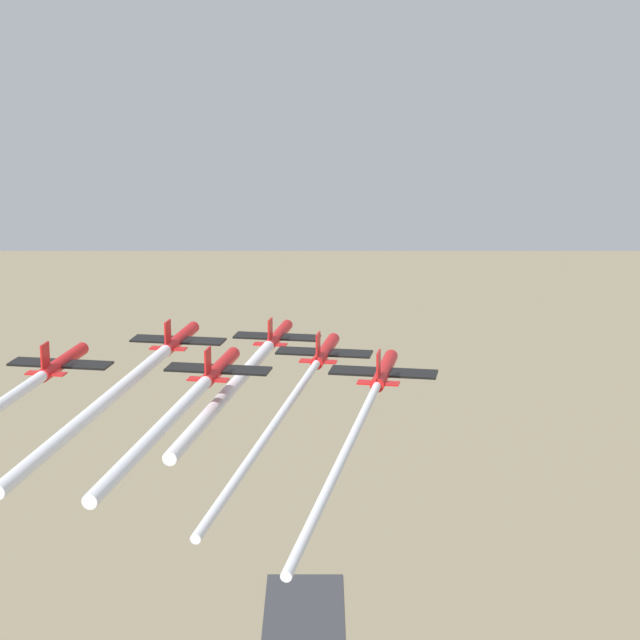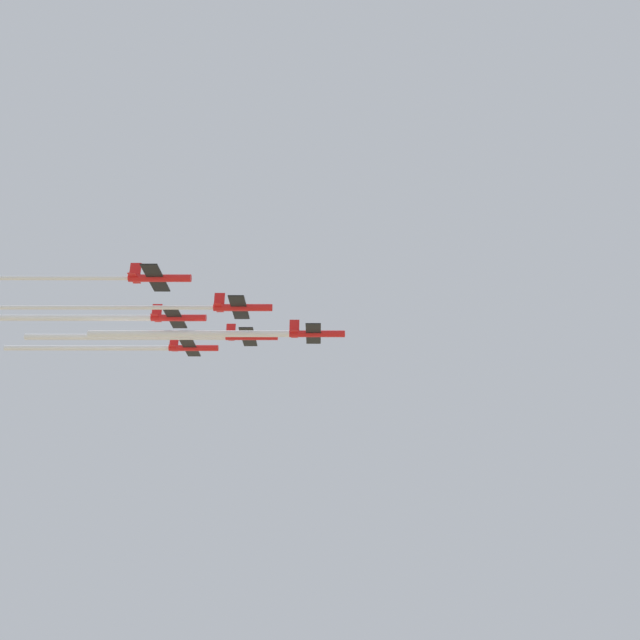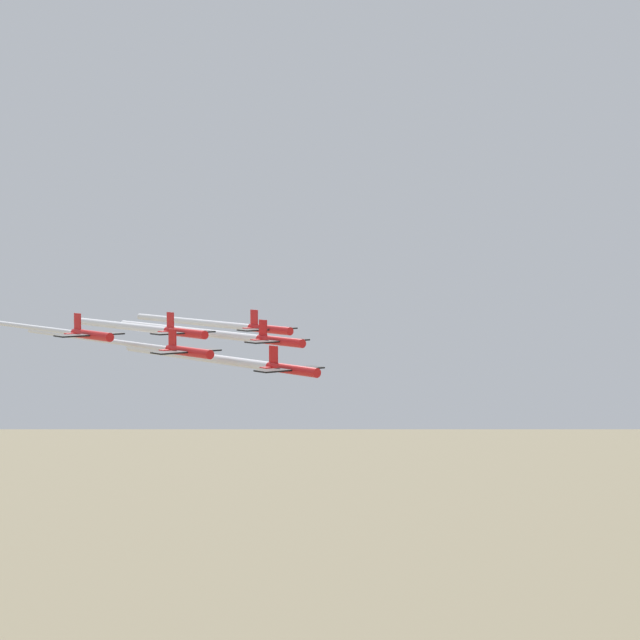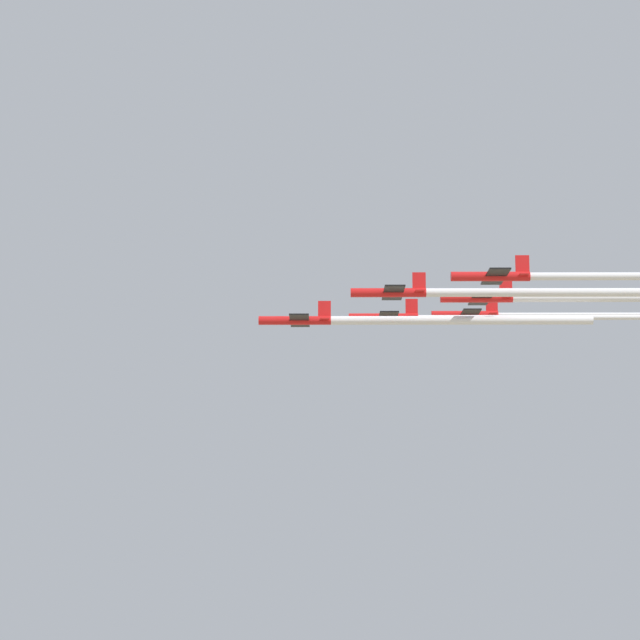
% 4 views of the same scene
% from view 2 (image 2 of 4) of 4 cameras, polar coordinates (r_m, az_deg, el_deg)
% --- Properties ---
extents(jet_0, '(10.51, 10.99, 3.67)m').
position_cam_2_polar(jet_0, '(122.34, -0.47, -1.25)').
color(jet_0, red).
extents(jet_1, '(10.51, 10.99, 3.67)m').
position_cam_2_polar(jet_1, '(131.62, -6.45, -1.53)').
color(jet_1, red).
extents(jet_2, '(10.51, 10.99, 3.67)m').
position_cam_2_polar(jet_2, '(116.61, -7.27, 1.16)').
color(jet_2, red).
extents(jet_3, '(10.51, 10.99, 3.67)m').
position_cam_2_polar(jet_3, '(141.42, -11.65, -2.51)').
color(jet_3, red).
extents(jet_4, '(10.51, 10.99, 3.67)m').
position_cam_2_polar(jet_4, '(126.88, -12.98, 0.21)').
color(jet_4, red).
extents(jet_5, '(10.51, 10.99, 3.67)m').
position_cam_2_polar(jet_5, '(112.89, -14.65, 3.74)').
color(jet_5, red).
extents(smoke_trail_0, '(7.32, 39.23, 1.30)m').
position_cam_2_polar(smoke_trail_0, '(124.96, -11.91, -1.24)').
color(smoke_trail_0, white).
extents(smoke_trail_1, '(7.67, 41.80, 1.25)m').
position_cam_2_polar(smoke_trail_1, '(136.96, -17.36, -1.48)').
color(smoke_trail_1, white).
extents(smoke_trail_2, '(7.85, 45.97, 0.77)m').
position_cam_2_polar(smoke_trail_2, '(123.33, -20.39, 1.08)').
color(smoke_trail_2, white).
extents(smoke_trail_3, '(6.66, 36.29, 1.09)m').
position_cam_2_polar(smoke_trail_3, '(147.84, -20.54, -2.41)').
color(smoke_trail_3, white).
extents(smoke_trail_4, '(5.89, 30.77, 1.17)m').
position_cam_2_polar(smoke_trail_4, '(132.94, -21.63, 0.19)').
color(smoke_trail_4, white).
extents(smoke_trail_5, '(7.07, 41.16, 0.73)m').
position_cam_2_polar(smoke_trail_5, '(121.93, -26.48, 3.45)').
color(smoke_trail_5, white).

